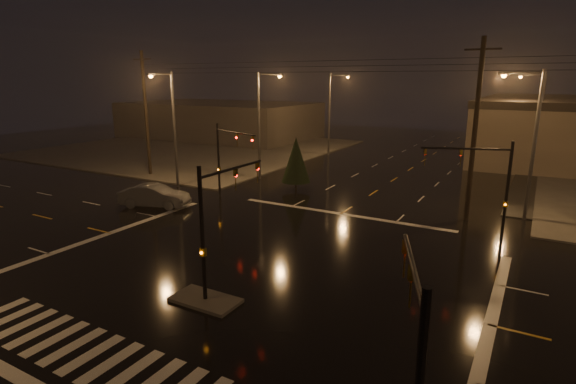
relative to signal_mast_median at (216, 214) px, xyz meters
The scene contains 19 objects.
ground 4.85m from the signal_mast_median, 90.00° to the left, with size 140.00×140.00×0.00m, color black.
sidewalk_nw 44.80m from the signal_mast_median, 132.21° to the left, with size 36.00×36.00×0.12m, color #413F3A.
median_island 3.79m from the signal_mast_median, 90.00° to the right, with size 3.00×1.60×0.15m, color #413F3A.
crosswalk 7.01m from the signal_mast_median, 90.00° to the right, with size 15.00×2.60×0.01m, color beige.
stop_bar_far 14.56m from the signal_mast_median, 90.00° to the left, with size 16.00×0.50×0.01m, color beige.
commercial_block 57.07m from the signal_mast_median, 127.83° to the left, with size 30.00×18.00×5.60m, color #413B39.
signal_mast_median is the anchor object (origin of this frame).
signal_mast_ne 16.27m from the signal_mast_median, 54.28° to the left, with size 4.84×1.86×6.00m.
signal_mast_nw 16.27m from the signal_mast_median, 125.72° to the left, with size 4.84×1.86×6.00m.
signal_mast_se 12.22m from the signal_mast_median, 33.15° to the right, with size 1.55×3.87×6.00m.
streetlight_1 23.94m from the signal_mast_median, 117.96° to the left, with size 2.77×0.32×10.00m.
streetlight_2 38.78m from the signal_mast_median, 106.79° to the left, with size 2.77×0.32×10.00m.
streetlight_3 22.20m from the signal_mast_median, 59.61° to the left, with size 2.77×0.32×10.00m.
streetlight_4 40.69m from the signal_mast_median, 74.03° to the left, with size 2.77×0.32×10.00m.
streetlight_5 21.53m from the signal_mast_median, 138.30° to the left, with size 0.32×2.77×10.00m.
utility_pole_0 27.95m from the signal_mast_median, 142.19° to the left, with size 2.20×0.32×12.00m.
utility_pole_1 19.00m from the signal_mast_median, 64.89° to the left, with size 2.20×0.32×12.00m.
conifer_3 19.95m from the signal_mast_median, 108.47° to the left, with size 2.49×2.49×4.58m.
car_crossing 15.94m from the signal_mast_median, 145.67° to the left, with size 1.80×5.17×1.70m, color slate.
Camera 1 is at (11.87, -17.67, 9.40)m, focal length 28.00 mm.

